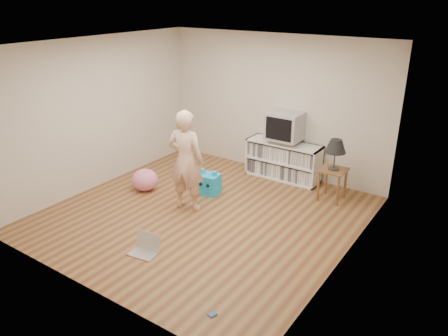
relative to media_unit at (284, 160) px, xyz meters
name	(u,v)px	position (x,y,z in m)	size (l,w,h in m)	color
ground	(203,214)	(-0.36, -2.04, -0.35)	(4.50, 4.50, 0.00)	brown
walls	(202,136)	(-0.36, -2.04, 0.95)	(4.52, 4.52, 2.60)	beige
ceiling	(200,45)	(-0.36, -2.04, 2.25)	(4.50, 4.50, 0.01)	white
media_unit	(284,160)	(0.00, 0.00, 0.00)	(1.40, 0.45, 0.70)	white
dvd_deck	(284,141)	(0.00, -0.02, 0.39)	(0.45, 0.35, 0.07)	gray
crt_tv	(285,126)	(0.00, -0.02, 0.67)	(0.60, 0.53, 0.50)	#9E9EA3
side_table	(333,177)	(1.10, -0.39, 0.07)	(0.42, 0.42, 0.55)	brown
table_lamp	(336,147)	(1.10, -0.39, 0.59)	(0.34, 0.34, 0.52)	#333333
person	(186,161)	(-0.70, -2.00, 0.47)	(0.60, 0.39, 1.64)	beige
laptop	(146,247)	(-0.36, -3.33, -0.28)	(0.41, 0.35, 0.26)	silver
playing_cards	(213,314)	(1.12, -3.84, -0.34)	(0.07, 0.09, 0.02)	#4163AF
plush_blue	(208,183)	(-0.75, -1.35, -0.17)	(0.40, 0.36, 0.43)	#15ABFA
plush_pink	(145,180)	(-1.76, -1.88, -0.16)	(0.45, 0.45, 0.39)	pink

